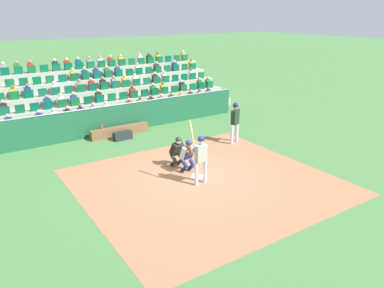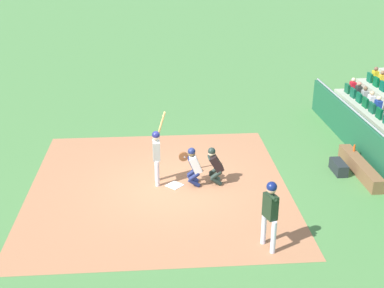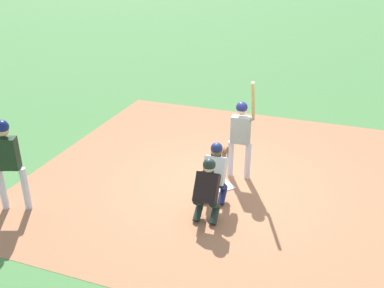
{
  "view_description": "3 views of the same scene",
  "coord_description": "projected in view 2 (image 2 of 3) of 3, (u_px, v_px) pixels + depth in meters",
  "views": [
    {
      "loc": [
        7.14,
        10.19,
        5.68
      ],
      "look_at": [
        -0.17,
        -0.6,
        1.07
      ],
      "focal_mm": 34.85,
      "sensor_mm": 36.0,
      "label": 1
    },
    {
      "loc": [
        -14.19,
        0.69,
        7.47
      ],
      "look_at": [
        0.1,
        -0.56,
        1.37
      ],
      "focal_mm": 47.33,
      "sensor_mm": 36.0,
      "label": 2
    },
    {
      "loc": [
        2.11,
        -7.92,
        4.8
      ],
      "look_at": [
        -0.53,
        -0.45,
        1.13
      ],
      "focal_mm": 40.84,
      "sensor_mm": 36.0,
      "label": 3
    }
  ],
  "objects": [
    {
      "name": "dugout_bench",
      "position": [
        360.0,
        167.0,
        16.7
      ],
      "size": [
        2.93,
        0.4,
        0.44
      ],
      "primitive_type": "cube",
      "color": "brown",
      "rests_on": "ground_plane"
    },
    {
      "name": "water_bottle_on_bench",
      "position": [
        354.0,
        148.0,
        17.35
      ],
      "size": [
        0.07,
        0.07,
        0.23
      ],
      "primitive_type": "cylinder",
      "color": "#D34D19",
      "rests_on": "dugout_bench"
    },
    {
      "name": "catcher_crouching",
      "position": [
        193.0,
        164.0,
        15.77
      ],
      "size": [
        0.47,
        0.72,
        1.29
      ],
      "color": "navy",
      "rests_on": "ground_plane"
    },
    {
      "name": "infield_dirt_patch",
      "position": [
        159.0,
        186.0,
        15.94
      ],
      "size": [
        8.58,
        8.13,
        0.01
      ],
      "primitive_type": "cube",
      "rotation": [
        0.0,
        0.0,
        -0.01
      ],
      "color": "#A76E4B",
      "rests_on": "ground_plane"
    },
    {
      "name": "on_deck_batter",
      "position": [
        270.0,
        208.0,
        12.41
      ],
      "size": [
        0.59,
        0.34,
        1.88
      ],
      "color": "silver",
      "rests_on": "ground_plane"
    },
    {
      "name": "home_plate_umpire",
      "position": [
        215.0,
        164.0,
        15.88
      ],
      "size": [
        0.47,
        0.51,
        1.26
      ],
      "color": "#1F2C26",
      "rests_on": "ground_plane"
    },
    {
      "name": "ground_plane",
      "position": [
        175.0,
        186.0,
        15.98
      ],
      "size": [
        160.0,
        160.0,
        0.0
      ],
      "primitive_type": "plane",
      "color": "#477C40"
    },
    {
      "name": "dugout_wall",
      "position": [
        383.0,
        158.0,
        16.25
      ],
      "size": [
        13.75,
        0.24,
        1.43
      ],
      "color": "#1C5739",
      "rests_on": "ground_plane"
    },
    {
      "name": "equipment_duffel_bag",
      "position": [
        339.0,
        167.0,
        16.8
      ],
      "size": [
        0.88,
        0.37,
        0.38
      ],
      "primitive_type": "cube",
      "rotation": [
        0.0,
        0.0,
        0.01
      ],
      "color": "#21282A",
      "rests_on": "ground_plane"
    },
    {
      "name": "batter_at_plate",
      "position": [
        157.0,
        151.0,
        15.73
      ],
      "size": [
        0.56,
        0.45,
        2.32
      ],
      "color": "silver",
      "rests_on": "ground_plane"
    },
    {
      "name": "home_plate_marker",
      "position": [
        174.0,
        185.0,
        15.98
      ],
      "size": [
        0.62,
        0.62,
        0.02
      ],
      "primitive_type": "cube",
      "rotation": [
        0.0,
        0.0,
        0.79
      ],
      "color": "white",
      "rests_on": "infield_dirt_patch"
    }
  ]
}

